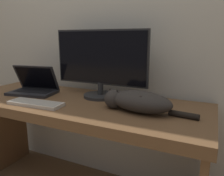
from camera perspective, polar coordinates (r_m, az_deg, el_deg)
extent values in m
cube|color=beige|center=(1.75, -2.71, 18.26)|extent=(6.40, 0.06, 2.60)
cube|color=brown|center=(1.48, -9.37, -4.35)|extent=(1.71, 0.64, 0.06)
cylinder|color=#282828|center=(1.54, -3.01, -1.98)|extent=(0.24, 0.24, 0.02)
cylinder|color=#282828|center=(1.53, -3.03, -0.10)|extent=(0.04, 0.04, 0.08)
cube|color=#282828|center=(1.50, -3.03, 7.98)|extent=(0.68, 0.02, 0.37)
cube|color=black|center=(1.49, -3.22, 7.95)|extent=(0.66, 0.01, 0.35)
cube|color=#232326|center=(1.72, -20.01, -1.13)|extent=(0.36, 0.26, 0.02)
cube|color=black|center=(1.73, -19.80, -0.66)|extent=(0.29, 0.16, 0.00)
cube|color=#232326|center=(1.75, -19.16, 2.59)|extent=(0.34, 0.15, 0.19)
cube|color=black|center=(1.75, -19.24, 2.50)|extent=(0.31, 0.13, 0.16)
cube|color=beige|center=(1.43, -19.31, -3.84)|extent=(0.36, 0.13, 0.02)
cube|color=#ABA393|center=(1.43, -19.34, -3.41)|extent=(0.33, 0.11, 0.00)
ellipsoid|color=#332D28|center=(1.23, 7.39, -3.52)|extent=(0.39, 0.22, 0.12)
ellipsoid|color=black|center=(1.21, 8.22, -2.17)|extent=(0.18, 0.15, 0.05)
sphere|color=#332D28|center=(1.28, 0.42, -2.87)|extent=(0.11, 0.11, 0.11)
cone|color=black|center=(1.29, -0.51, -0.77)|extent=(0.03, 0.03, 0.03)
cone|color=black|center=(1.26, 1.38, -1.05)|extent=(0.03, 0.03, 0.03)
cylinder|color=black|center=(1.20, 18.22, -6.68)|extent=(0.16, 0.05, 0.03)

